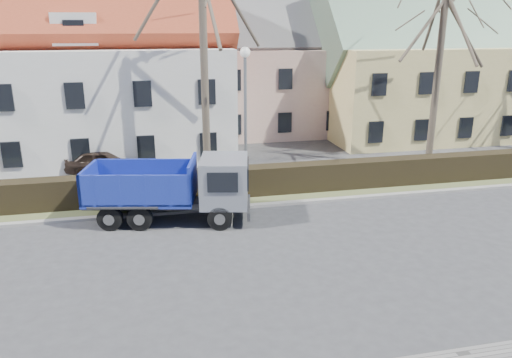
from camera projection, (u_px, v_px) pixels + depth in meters
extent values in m
plane|color=#38383A|center=(297.00, 252.00, 17.13)|extent=(120.00, 120.00, 0.00)
cube|color=gray|center=(265.00, 205.00, 21.39)|extent=(80.00, 0.30, 0.12)
cube|color=#535C34|center=(257.00, 193.00, 22.88)|extent=(80.00, 3.00, 0.10)
cube|color=black|center=(258.00, 182.00, 22.52)|extent=(60.00, 0.90, 1.30)
imported|color=black|center=(104.00, 162.00, 25.77)|extent=(4.02, 2.21, 1.30)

